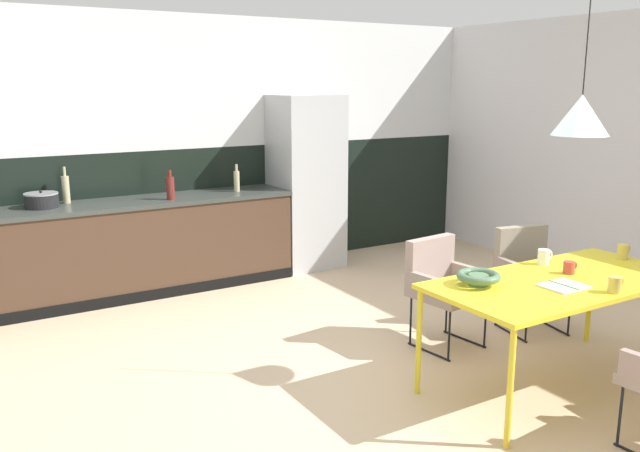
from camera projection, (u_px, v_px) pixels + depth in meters
name	position (u px, v px, depth m)	size (l,w,h in m)	color
ground_plane	(423.00, 383.00, 4.37)	(8.64, 8.64, 0.00)	#CCAE8A
back_wall_splashback_dark	(225.00, 208.00, 6.96)	(6.30, 0.12, 1.30)	black
back_wall_panel_upper	(221.00, 82.00, 6.68)	(6.30, 0.12, 1.30)	silver
kitchen_counter	(111.00, 250.00, 6.05)	(3.46, 0.63, 0.89)	#422D20
refrigerator_column	(306.00, 182.00, 7.00)	(0.67, 0.60, 1.82)	#ADAFB2
dining_table	(561.00, 286.00, 4.19)	(1.75, 0.84, 0.73)	yellow
armchair_near_window	(441.00, 278.00, 4.93)	(0.53, 0.52, 0.81)	gray
armchair_facing_counter	(529.00, 266.00, 5.26)	(0.56, 0.55, 0.82)	gray
fruit_bowl	(478.00, 277.00, 4.05)	(0.27, 0.27, 0.08)	#4C704C
open_book	(564.00, 286.00, 4.02)	(0.26, 0.22, 0.02)	white
mug_dark_espresso	(544.00, 257.00, 4.52)	(0.13, 0.08, 0.11)	white
mug_glass_clear	(623.00, 252.00, 4.65)	(0.12, 0.07, 0.11)	gold
mug_short_terracotta	(569.00, 267.00, 4.30)	(0.12, 0.07, 0.08)	#B23D33
mug_wide_latte	(615.00, 285.00, 3.91)	(0.12, 0.08, 0.10)	gold
cooking_pot	(41.00, 200.00, 5.71)	(0.29, 0.29, 0.15)	black
bottle_vinegar_dark	(66.00, 189.00, 5.91)	(0.07, 0.07, 0.33)	tan
bottle_spice_small	(237.00, 180.00, 6.56)	(0.06, 0.06, 0.27)	tan
bottle_wine_green	(170.00, 188.00, 6.10)	(0.08, 0.08, 0.27)	maroon
pendant_lamp_over_table_near	(581.00, 115.00, 3.93)	(0.34, 0.34, 0.92)	black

